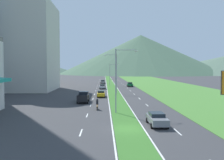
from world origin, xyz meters
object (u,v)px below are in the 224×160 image
(car_4, at_px, (102,86))
(pickup_truck_0, at_px, (83,97))
(street_lamp_far, at_px, (111,73))
(street_lamp_mid, at_px, (115,71))
(car_1, at_px, (157,119))
(car_0, at_px, (103,82))
(car_2, at_px, (101,94))
(street_lamp_near, at_px, (118,76))
(motorcycle_rider, at_px, (97,105))
(car_3, at_px, (130,84))

(car_4, height_order, pickup_truck_0, pickup_truck_0)
(street_lamp_far, distance_m, pickup_truck_0, 45.32)
(street_lamp_mid, distance_m, car_1, 36.81)
(car_0, bearing_deg, car_2, 179.83)
(street_lamp_near, relative_size, car_0, 2.18)
(street_lamp_far, height_order, car_1, street_lamp_far)
(car_2, bearing_deg, street_lamp_mid, -25.24)
(car_1, relative_size, motorcycle_rider, 2.36)
(car_1, height_order, car_2, car_1)
(street_lamp_near, distance_m, car_1, 10.16)
(car_2, xyz_separation_m, motorcycle_rider, (-0.41, -17.49, -0.00))
(car_2, bearing_deg, motorcycle_rider, 178.65)
(car_1, relative_size, car_3, 1.16)
(car_0, relative_size, car_3, 1.08)
(car_1, xyz_separation_m, car_3, (3.05, 59.01, 0.02))
(street_lamp_mid, bearing_deg, car_3, 74.47)
(car_3, bearing_deg, street_lamp_near, -7.96)
(street_lamp_mid, distance_m, street_lamp_far, 28.23)
(car_1, bearing_deg, car_2, -166.36)
(street_lamp_far, xyz_separation_m, car_3, (6.64, -5.49, -4.01))
(street_lamp_near, bearing_deg, car_4, 93.60)
(motorcycle_rider, bearing_deg, street_lamp_mid, -9.16)
(street_lamp_near, xyz_separation_m, motorcycle_rider, (-3.25, 3.06, -4.79))
(street_lamp_mid, relative_size, car_3, 2.55)
(street_lamp_mid, height_order, car_0, street_lamp_mid)
(street_lamp_mid, bearing_deg, motorcycle_rider, -99.16)
(street_lamp_near, height_order, pickup_truck_0, street_lamp_near)
(street_lamp_far, height_order, car_2, street_lamp_far)
(car_3, xyz_separation_m, pickup_truck_0, (-13.36, -39.16, 0.19))
(street_lamp_near, height_order, car_4, street_lamp_near)
(street_lamp_far, relative_size, car_1, 1.73)
(street_lamp_near, bearing_deg, street_lamp_mid, 88.34)
(street_lamp_far, distance_m, motorcycle_rider, 53.74)
(street_lamp_far, bearing_deg, car_0, 104.34)
(street_lamp_near, distance_m, car_0, 69.21)
(street_lamp_near, distance_m, car_3, 51.73)
(pickup_truck_0, bearing_deg, car_2, -21.33)
(street_lamp_far, bearing_deg, car_1, -86.81)
(car_2, distance_m, pickup_truck_0, 9.33)
(car_0, relative_size, car_4, 1.07)
(car_1, bearing_deg, street_lamp_far, -176.81)
(car_4, bearing_deg, car_3, -48.35)
(car_0, relative_size, car_2, 0.95)
(car_2, bearing_deg, pickup_truck_0, 158.67)
(car_4, bearing_deg, car_2, 179.54)
(street_lamp_near, xyz_separation_m, car_1, (4.08, -7.99, -4.77))
(street_lamp_near, bearing_deg, car_3, 82.04)
(street_lamp_near, height_order, motorcycle_rider, street_lamp_near)
(street_lamp_near, relative_size, motorcycle_rider, 4.79)
(pickup_truck_0, distance_m, motorcycle_rider, 9.30)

